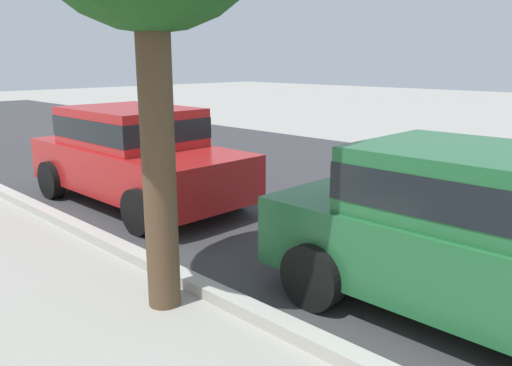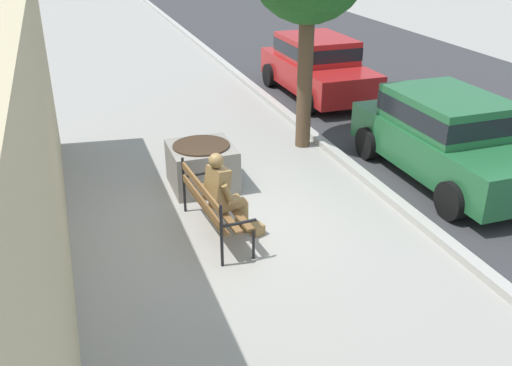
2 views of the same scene
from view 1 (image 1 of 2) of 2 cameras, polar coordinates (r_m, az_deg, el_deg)
parked_car_red at (r=8.42m, az=-13.49°, el=3.37°), size 4.11×1.94×1.56m
parked_car_green at (r=4.82m, az=25.21°, el=-5.20°), size 4.11×1.94×1.56m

